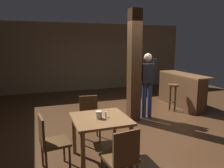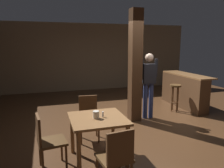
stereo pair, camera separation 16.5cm
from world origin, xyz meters
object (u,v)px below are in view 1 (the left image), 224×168
Objects in this scene: bar_counter at (181,90)px; napkin_cup at (99,115)px; chair_south at (122,156)px; bar_stool_near at (173,91)px; salt_shaker at (105,114)px; chair_west at (50,140)px; standing_person at (147,81)px; chair_north at (89,116)px; dining_table at (101,125)px.

napkin_cup is at bearing -144.80° from bar_counter.
chair_south is 4.01m from bar_stool_near.
salt_shaker is at bearing 86.77° from chair_south.
chair_west is 3.17m from standing_person.
chair_west is at bearing 136.44° from chair_south.
chair_north and chair_south have the same top height.
chair_south reaches higher than salt_shaker.
chair_west is at bearing -150.04° from bar_counter.
standing_person reaches higher than chair_west.
bar_counter is 2.47× the size of bar_stool_near.
bar_stool_near is at bearing 35.67° from dining_table.
chair_west is at bearing -178.69° from napkin_cup.
bar_counter is at bearing 35.20° from napkin_cup.
dining_table is at bearing 178.85° from salt_shaker.
standing_person is at bearing -162.33° from bar_stool_near.
salt_shaker is 3.41m from bar_stool_near.
chair_north reaches higher than napkin_cup.
standing_person is (2.60, 1.74, 0.50)m from chair_west.
bar_counter is at bearing 35.20° from dining_table.
chair_west is (-0.84, -0.93, 0.00)m from chair_north.
standing_person reaches higher than napkin_cup.
chair_west is at bearing -177.38° from salt_shaker.
bar_counter is (4.17, 2.40, 0.02)m from chair_west.
chair_north reaches higher than salt_shaker.
bar_counter is at bearing 35.93° from salt_shaker.
chair_south is 9.61× the size of salt_shaker.
chair_south is at bearing -43.56° from chair_west.
bar_counter reaches higher than chair_north.
chair_south is at bearing -135.75° from bar_counter.
dining_table is 3.48m from bar_stool_near.
salt_shaker is at bearing -144.07° from bar_counter.
standing_person reaches higher than chair_north.
chair_south is 0.90m from napkin_cup.
chair_west is 0.85m from napkin_cup.
standing_person is (1.69, 1.70, 0.20)m from salt_shaker.
bar_stool_near is (3.65, 2.07, 0.07)m from chair_west.
bar_stool_near is at bearing 29.58° from chair_west.
bar_counter reaches higher than chair_west.
salt_shaker is 2.41m from standing_person.
chair_north is at bearing 86.62° from napkin_cup.
napkin_cup is at bearing -144.08° from dining_table.
chair_south is at bearing -93.23° from salt_shaker.
salt_shaker is 0.05× the size of bar_counter.
standing_person is at bearing 45.03° from salt_shaker.
chair_south is 4.61m from bar_counter.
dining_table is at bearing 92.51° from chair_south.
napkin_cup is (0.79, 0.02, 0.31)m from chair_west.
chair_south is 0.52× the size of standing_person.
chair_west is 4.19m from bar_stool_near.
chair_west is 1.13× the size of bar_stool_near.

